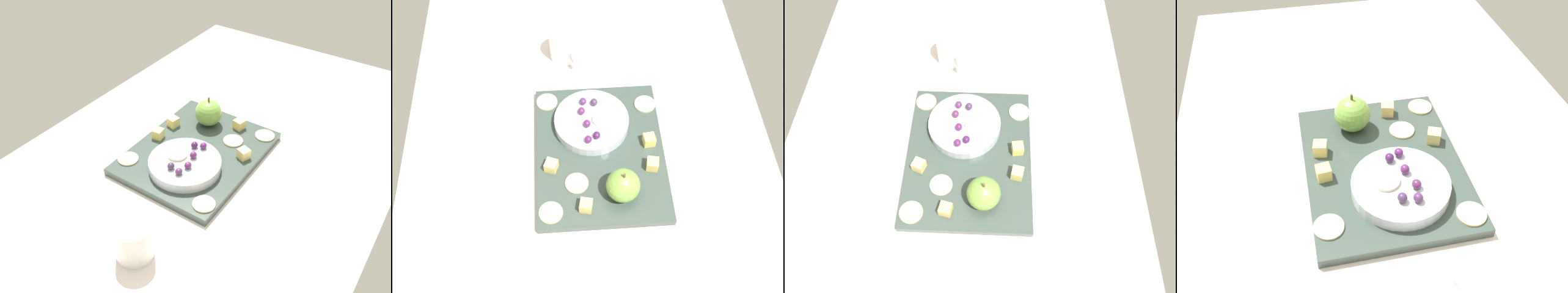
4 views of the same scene
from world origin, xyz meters
The scene contains 21 objects.
table centered at (0.00, 0.00, 1.71)cm, with size 147.61×86.54×3.42cm, color silver.
platter centered at (0.56, -2.61, 4.39)cm, with size 37.32×29.32×1.95cm, color #34423C.
serving_dish centered at (7.90, -1.18, 6.62)cm, with size 17.52×17.52×2.51cm, color silver.
apple_whole centered at (-10.79, -6.50, 9.03)cm, with size 7.32×7.32×7.32cm, color #6D9F3F.
apple_stem centered at (-10.79, -6.50, 13.29)cm, with size 0.50×0.50×1.20cm, color brown.
cheese_cube_0 centered at (1.88, -14.05, 6.66)cm, with size 2.58×2.58×2.58cm, color #ECD169.
cheese_cube_1 centered at (-13.78, 1.53, 6.66)cm, with size 2.58×2.58×2.58cm, color #F1C66C.
cheese_cube_2 centered at (-3.50, 8.59, 6.66)cm, with size 2.58×2.58×2.58cm, color #EDD177.
cheese_cube_3 centered at (-4.60, -13.91, 6.66)cm, with size 2.58×2.58×2.58cm, color #F4D270.
cracker_0 centered at (-7.73, 3.18, 5.57)cm, with size 5.15×5.15×0.40cm, color #D9BC84.
cracker_1 centered at (13.16, -14.68, 5.57)cm, with size 5.15×5.15×0.40cm, color #D2BB84.
cracker_2 centered at (-14.41, 9.02, 5.57)cm, with size 5.15×5.15×0.40cm, color #DDBF7E.
cracker_3 centered at (15.43, 9.25, 5.57)cm, with size 5.15×5.15×0.40cm, color #DEB77F.
grape_0 centered at (1.63, 0.23, 8.70)cm, with size 1.85×1.66×1.65cm, color #582058.
grape_1 centered at (9.75, 1.05, 8.72)cm, with size 1.85×1.66×1.68cm, color #572450.
grape_2 centered at (2.61, -1.99, 8.71)cm, with size 1.85×1.66×1.66cm, color #421B4D.
grape_3 centered at (12.63, 0.51, 8.67)cm, with size 1.85×1.66×1.59cm, color #502956.
grape_4 centered at (5.98, 0.12, 8.75)cm, with size 1.85×1.66×1.74cm, color #562155.
grape_5 centered at (12.15, -2.09, 8.73)cm, with size 1.85×1.66×1.71cm, color #412B4C.
apple_slice_0 centered at (7.42, -3.72, 8.18)cm, with size 4.85×4.85×0.60cm, color beige.
cup centered at (32.66, 4.10, 7.58)cm, with size 10.58×7.82×8.32cm.
Camera 3 is at (-39.55, -6.95, 78.06)cm, focal length 32.22 mm.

